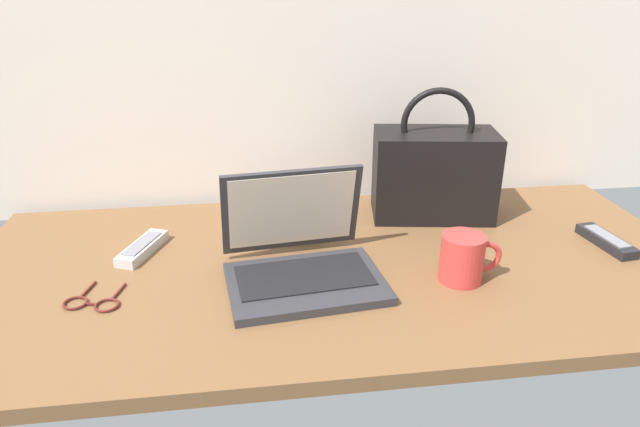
% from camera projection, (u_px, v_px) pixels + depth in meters
% --- Properties ---
extents(desk, '(1.60, 0.76, 0.03)m').
position_uv_depth(desk, '(339.00, 269.00, 1.26)').
color(desk, brown).
rests_on(desk, ground).
extents(laptop, '(0.33, 0.30, 0.21)m').
position_uv_depth(laptop, '(301.00, 257.00, 1.18)').
color(laptop, '#2D2D33').
rests_on(laptop, desk).
extents(coffee_mug, '(0.13, 0.09, 0.10)m').
position_uv_depth(coffee_mug, '(463.00, 258.00, 1.17)').
color(coffee_mug, red).
rests_on(coffee_mug, desk).
extents(remote_control_near, '(0.07, 0.16, 0.02)m').
position_uv_depth(remote_control_near, '(605.00, 240.00, 1.33)').
color(remote_control_near, black).
rests_on(remote_control_near, desk).
extents(remote_control_far, '(0.10, 0.17, 0.02)m').
position_uv_depth(remote_control_far, '(142.00, 248.00, 1.30)').
color(remote_control_far, '#B7B7B7').
rests_on(remote_control_far, desk).
extents(eyeglasses, '(0.12, 0.12, 0.01)m').
position_uv_depth(eyeglasses, '(92.00, 303.00, 1.10)').
color(eyeglasses, '#591E19').
rests_on(eyeglasses, desk).
extents(handbag, '(0.32, 0.20, 0.33)m').
position_uv_depth(handbag, '(434.00, 172.00, 1.45)').
color(handbag, black).
rests_on(handbag, desk).
extents(book_stack, '(0.22, 0.20, 0.09)m').
position_uv_depth(book_stack, '(288.00, 212.00, 1.41)').
color(book_stack, '#D8BF4C').
rests_on(book_stack, desk).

